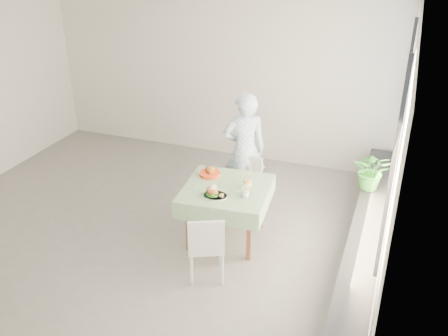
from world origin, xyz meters
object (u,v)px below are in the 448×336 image
at_px(cafe_table, 226,207).
at_px(chair_far, 244,196).
at_px(diner, 244,150).
at_px(chair_near, 206,258).
at_px(potted_plant, 372,170).
at_px(juice_cup_orange, 247,183).
at_px(main_dish, 214,193).

xyz_separation_m(cafe_table, chair_far, (0.00, 0.72, -0.21)).
distance_m(chair_far, diner, 0.64).
relative_size(cafe_table, chair_near, 1.34).
distance_m(cafe_table, potted_plant, 1.98).
relative_size(juice_cup_orange, potted_plant, 0.56).
height_order(cafe_table, juice_cup_orange, juice_cup_orange).
height_order(diner, potted_plant, diner).
bearing_deg(cafe_table, chair_far, 89.81).
bearing_deg(main_dish, chair_near, -77.67).
xyz_separation_m(chair_far, juice_cup_orange, (0.25, -0.65, 0.57)).
distance_m(chair_near, main_dish, 0.78).
bearing_deg(diner, cafe_table, 66.68).
bearing_deg(main_dish, juice_cup_orange, 46.93).
bearing_deg(chair_near, juice_cup_orange, 77.93).
bearing_deg(chair_near, chair_far, 92.09).
xyz_separation_m(diner, potted_plant, (1.73, 0.10, -0.07)).
distance_m(chair_near, diner, 1.88).
xyz_separation_m(cafe_table, chair_near, (0.06, -0.82, -0.20)).
xyz_separation_m(chair_far, chair_near, (0.06, -1.54, 0.01)).
height_order(chair_near, juice_cup_orange, juice_cup_orange).
xyz_separation_m(cafe_table, main_dish, (-0.06, -0.26, 0.33)).
bearing_deg(juice_cup_orange, diner, 110.67).
distance_m(chair_far, main_dish, 1.13).
relative_size(chair_near, main_dish, 2.87).
relative_size(chair_far, diner, 0.48).
xyz_separation_m(cafe_table, juice_cup_orange, (0.25, 0.07, 0.35)).
relative_size(main_dish, potted_plant, 0.55).
distance_m(cafe_table, juice_cup_orange, 0.44).
bearing_deg(juice_cup_orange, potted_plant, 35.39).
xyz_separation_m(chair_near, main_dish, (-0.12, 0.56, 0.53)).
distance_m(main_dish, juice_cup_orange, 0.46).
height_order(cafe_table, chair_near, chair_near).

